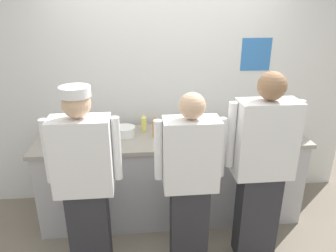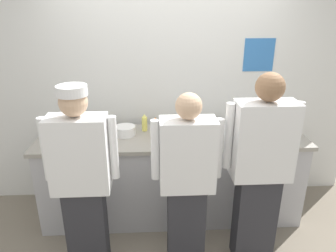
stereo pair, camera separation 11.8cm
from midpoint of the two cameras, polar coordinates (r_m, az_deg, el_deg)
name	(u,v)px [view 1 (the left image)]	position (r m, az deg, el deg)	size (l,w,h in m)	color
ground_plane	(175,234)	(3.40, 0.28, -19.00)	(9.00, 9.00, 0.00)	slate
wall_back	(168,80)	(3.54, -1.06, 8.27)	(4.27, 0.11, 2.80)	silver
prep_counter	(172,176)	(3.43, -0.33, -8.96)	(2.72, 0.71, 0.93)	#B2B2B7
chef_near_left	(85,180)	(2.65, -16.07, -9.45)	(0.60, 0.24, 1.65)	#2D2D33
chef_center	(190,180)	(2.66, 2.72, -9.67)	(0.59, 0.24, 1.58)	#2D2D33
chef_far_right	(262,166)	(2.78, 15.47, -7.08)	(0.63, 0.24, 1.72)	#2D2D33
plate_stack_front	(125,131)	(3.25, -8.85, -0.96)	(0.21, 0.21, 0.10)	white
plate_stack_rear	(242,136)	(3.23, 12.16, -1.80)	(0.21, 0.21, 0.05)	white
mixing_bowl_steel	(79,133)	(3.27, -16.85, -1.30)	(0.31, 0.31, 0.12)	#B7BABF
sheet_tray	(192,134)	(3.25, 3.41, -1.38)	(0.51, 0.36, 0.02)	#B7BABF
squeeze_bottle_primary	(144,123)	(3.33, -5.40, 0.52)	(0.06, 0.06, 0.18)	#E5E066
squeeze_bottle_secondary	(155,128)	(3.17, -3.36, -0.30)	(0.06, 0.06, 0.21)	orange
ramekin_red_sauce	(237,127)	(3.47, 11.49, -0.10)	(0.10, 0.10, 0.04)	white
ramekin_green_sauce	(251,127)	(3.49, 13.92, -0.20)	(0.11, 0.11, 0.04)	white
deli_cup	(226,129)	(3.33, 9.47, -0.58)	(0.09, 0.09, 0.08)	white
chefs_knife	(272,136)	(3.34, 17.34, -1.83)	(0.27, 0.03, 0.02)	#B7BABF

